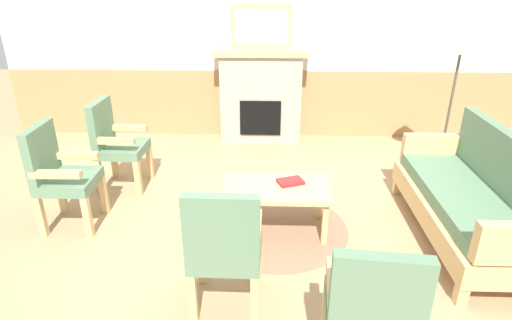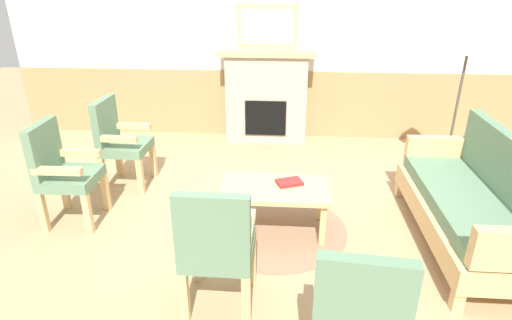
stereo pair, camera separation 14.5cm
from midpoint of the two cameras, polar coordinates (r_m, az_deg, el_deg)
name	(u,v)px [view 2 (the right image)]	position (r m, az deg, el deg)	size (l,w,h in m)	color
ground_plane	(253,229)	(4.00, 0.68, -9.27)	(14.00, 14.00, 0.00)	tan
wall_back	(268,44)	(6.01, 2.32, 15.45)	(7.20, 0.14, 2.70)	white
fireplace	(266,95)	(5.90, 2.13, 8.76)	(1.30, 0.44, 1.28)	#A39989
framed_picture	(267,27)	(5.73, 2.28, 17.55)	(0.80, 0.04, 0.56)	tan
couch	(471,203)	(4.08, 27.99, -5.22)	(0.70, 1.80, 0.98)	tan
coffee_table	(275,192)	(3.81, 3.70, -4.41)	(0.96, 0.56, 0.44)	tan
round_rug	(274,228)	(4.01, 3.56, -9.24)	(1.35, 1.35, 0.01)	#896B51
book_on_table	(289,182)	(3.85, 5.61, -3.02)	(0.23, 0.15, 0.03)	maroon
armchair_near_fireplace	(119,139)	(4.82, -17.25, 2.74)	(0.50, 0.50, 0.98)	tan
armchair_by_window_left	(62,169)	(4.25, -23.92, -1.15)	(0.49, 0.49, 0.98)	tan
armchair_front_left	(358,313)	(2.46, 15.41, -19.32)	(0.52, 0.52, 0.98)	tan
armchair_front_center	(217,244)	(2.87, -3.88, -11.30)	(0.48, 0.48, 0.98)	tan
floor_lamp_by_couch	(468,51)	(5.08, 27.50, 12.93)	(0.36, 0.36, 1.68)	#332D28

